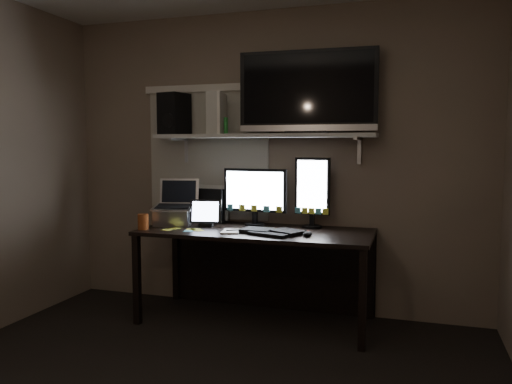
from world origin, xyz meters
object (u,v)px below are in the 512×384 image
at_px(keyboard, 272,231).
at_px(tablet, 206,213).
at_px(mouse, 307,234).
at_px(cup, 143,222).
at_px(desk, 260,249).
at_px(speaker, 174,114).
at_px(monitor_portrait, 312,192).
at_px(tv, 308,92).
at_px(game_console, 218,114).
at_px(monitor_landscape, 255,197).
at_px(laptop, 173,203).

relative_size(keyboard, tablet, 1.86).
bearing_deg(mouse, cup, 176.98).
xyz_separation_m(desk, tablet, (-0.43, -0.09, 0.29)).
height_order(cup, speaker, speaker).
bearing_deg(cup, monitor_portrait, 21.05).
height_order(keyboard, tv, tv).
height_order(keyboard, cup, cup).
xyz_separation_m(mouse, game_console, (-0.82, 0.33, 0.90)).
distance_m(tablet, game_console, 0.82).
distance_m(monitor_landscape, laptop, 0.68).
bearing_deg(monitor_landscape, tv, 7.78).
bearing_deg(desk, speaker, 172.66).
relative_size(desk, monitor_portrait, 3.15).
height_order(monitor_portrait, game_console, game_console).
bearing_deg(mouse, tablet, 161.42).
distance_m(tablet, cup, 0.50).
xyz_separation_m(monitor_landscape, tv, (0.43, 0.02, 0.84)).
bearing_deg(game_console, monitor_portrait, -4.94).
height_order(keyboard, speaker, speaker).
xyz_separation_m(monitor_portrait, cup, (-1.25, -0.48, -0.22)).
xyz_separation_m(monitor_landscape, laptop, (-0.65, -0.19, -0.05)).
bearing_deg(desk, monitor_landscape, 128.13).
distance_m(cup, speaker, 0.98).
xyz_separation_m(desk, monitor_landscape, (-0.07, 0.09, 0.42)).
height_order(mouse, speaker, speaker).
bearing_deg(tablet, keyboard, -23.08).
bearing_deg(monitor_portrait, laptop, -163.62).
distance_m(cup, tv, 1.65).
bearing_deg(speaker, tv, 12.03).
relative_size(tablet, tv, 0.24).
xyz_separation_m(tv, speaker, (-1.15, -0.01, -0.15)).
bearing_deg(game_console, desk, -17.99).
height_order(tablet, tv, tv).
xyz_separation_m(tablet, laptop, (-0.29, 0.00, 0.07)).
distance_m(mouse, tv, 1.13).
xyz_separation_m(mouse, laptop, (-1.17, 0.18, 0.17)).
bearing_deg(monitor_portrait, mouse, -78.00).
height_order(monitor_portrait, mouse, monitor_portrait).
xyz_separation_m(monitor_portrait, game_console, (-0.78, -0.06, 0.63)).
height_order(cup, tv, tv).
distance_m(laptop, game_console, 0.82).
height_order(laptop, speaker, speaker).
bearing_deg(keyboard, cup, -154.26).
height_order(monitor_landscape, mouse, monitor_landscape).
relative_size(monitor_portrait, laptop, 1.53).
bearing_deg(laptop, tablet, -13.33).
bearing_deg(monitor_landscape, tablet, -147.12).
height_order(desk, monitor_portrait, monitor_portrait).
height_order(monitor_landscape, monitor_portrait, monitor_portrait).
xyz_separation_m(keyboard, game_console, (-0.54, 0.28, 0.90)).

